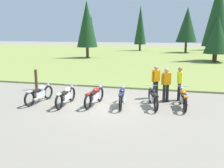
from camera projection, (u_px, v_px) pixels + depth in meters
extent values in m
plane|color=gray|center=(109.00, 106.00, 11.48)|extent=(140.00, 140.00, 0.00)
cube|color=olive|center=(153.00, 55.00, 35.81)|extent=(80.00, 44.00, 0.10)
cylinder|color=#47331E|center=(87.00, 53.00, 31.79)|extent=(0.36, 0.36, 1.46)
cone|color=#193D1E|center=(87.00, 24.00, 31.06)|extent=(2.61, 2.61, 5.70)
cylinder|color=#47331E|center=(211.00, 46.00, 45.25)|extent=(0.36, 0.36, 1.78)
cone|color=#193D1E|center=(213.00, 24.00, 44.45)|extent=(2.63, 2.63, 6.03)
cylinder|color=#47331E|center=(214.00, 54.00, 28.34)|extent=(0.36, 0.36, 1.76)
cone|color=#193D1E|center=(218.00, 13.00, 27.41)|extent=(2.98, 2.98, 7.33)
cylinder|color=#47331E|center=(91.00, 44.00, 57.78)|extent=(0.36, 0.36, 1.20)
cone|color=#193D1E|center=(91.00, 28.00, 57.05)|extent=(2.05, 2.05, 5.95)
cylinder|color=#47331E|center=(215.00, 58.00, 26.98)|extent=(0.36, 0.36, 1.05)
cone|color=#193D1E|center=(217.00, 34.00, 26.46)|extent=(2.58, 2.58, 4.05)
cylinder|color=#47331E|center=(140.00, 48.00, 44.09)|extent=(0.36, 0.36, 1.21)
cone|color=#193D1E|center=(140.00, 25.00, 43.28)|extent=(2.07, 2.07, 6.61)
cylinder|color=#47331E|center=(186.00, 48.00, 39.67)|extent=(0.36, 0.36, 1.76)
cone|color=#193D1E|center=(187.00, 25.00, 38.94)|extent=(3.24, 3.24, 5.37)
torus|color=black|center=(48.00, 92.00, 12.56)|extent=(0.20, 0.71, 0.70)
torus|color=black|center=(29.00, 99.00, 11.29)|extent=(0.20, 0.71, 0.70)
cube|color=silver|center=(39.00, 94.00, 11.92)|extent=(0.29, 0.66, 0.28)
ellipsoid|color=#B7B7BC|center=(41.00, 88.00, 12.02)|extent=(0.33, 0.51, 0.22)
cube|color=black|center=(36.00, 91.00, 11.67)|extent=(0.29, 0.51, 0.10)
cube|color=#B7B7BC|center=(29.00, 92.00, 11.22)|extent=(0.18, 0.34, 0.06)
cylinder|color=silver|center=(46.00, 83.00, 12.36)|extent=(0.62, 0.12, 0.03)
sphere|color=silver|center=(48.00, 85.00, 12.50)|extent=(0.14, 0.14, 0.14)
cylinder|color=silver|center=(38.00, 98.00, 11.61)|extent=(0.15, 0.55, 0.07)
torus|color=black|center=(72.00, 94.00, 12.16)|extent=(0.10, 0.70, 0.70)
torus|color=black|center=(59.00, 102.00, 10.83)|extent=(0.10, 0.70, 0.70)
cube|color=silver|center=(66.00, 97.00, 11.48)|extent=(0.20, 0.64, 0.28)
ellipsoid|color=beige|center=(67.00, 90.00, 11.60)|extent=(0.26, 0.48, 0.22)
cube|color=black|center=(63.00, 93.00, 11.23)|extent=(0.22, 0.48, 0.10)
cube|color=beige|center=(59.00, 94.00, 10.76)|extent=(0.14, 0.32, 0.06)
cylinder|color=silver|center=(71.00, 84.00, 11.96)|extent=(0.62, 0.04, 0.03)
sphere|color=silver|center=(72.00, 87.00, 12.10)|extent=(0.14, 0.14, 0.14)
cylinder|color=silver|center=(66.00, 101.00, 11.19)|extent=(0.07, 0.55, 0.07)
torus|color=black|center=(100.00, 94.00, 12.15)|extent=(0.18, 0.71, 0.70)
torus|color=black|center=(88.00, 102.00, 10.86)|extent=(0.18, 0.71, 0.70)
cube|color=silver|center=(94.00, 97.00, 11.49)|extent=(0.27, 0.66, 0.28)
ellipsoid|color=#AD1919|center=(96.00, 90.00, 11.60)|extent=(0.31, 0.51, 0.22)
cube|color=black|center=(92.00, 93.00, 11.24)|extent=(0.27, 0.50, 0.10)
cube|color=#AD1919|center=(88.00, 94.00, 10.79)|extent=(0.17, 0.33, 0.06)
cylinder|color=silver|center=(99.00, 84.00, 11.95)|extent=(0.62, 0.10, 0.03)
sphere|color=silver|center=(100.00, 87.00, 12.09)|extent=(0.14, 0.14, 0.14)
cylinder|color=silver|center=(95.00, 101.00, 11.19)|extent=(0.13, 0.55, 0.07)
torus|color=black|center=(123.00, 95.00, 12.02)|extent=(0.19, 0.71, 0.70)
torus|color=black|center=(120.00, 103.00, 10.66)|extent=(0.19, 0.71, 0.70)
cube|color=silver|center=(122.00, 98.00, 11.33)|extent=(0.28, 0.66, 0.28)
ellipsoid|color=navy|center=(122.00, 91.00, 11.45)|extent=(0.32, 0.51, 0.22)
cube|color=black|center=(121.00, 94.00, 11.07)|extent=(0.28, 0.50, 0.10)
cube|color=navy|center=(120.00, 95.00, 10.59)|extent=(0.18, 0.33, 0.06)
cylinder|color=silver|center=(123.00, 85.00, 11.82)|extent=(0.62, 0.11, 0.03)
sphere|color=silver|center=(123.00, 87.00, 11.96)|extent=(0.14, 0.14, 0.14)
cylinder|color=silver|center=(124.00, 102.00, 11.04)|extent=(0.14, 0.55, 0.07)
torus|color=black|center=(150.00, 95.00, 11.94)|extent=(0.28, 0.70, 0.70)
torus|color=black|center=(156.00, 104.00, 10.57)|extent=(0.28, 0.70, 0.70)
cube|color=silver|center=(153.00, 98.00, 11.24)|extent=(0.36, 0.67, 0.28)
ellipsoid|color=black|center=(153.00, 91.00, 11.36)|extent=(0.38, 0.53, 0.22)
cube|color=black|center=(154.00, 95.00, 10.98)|extent=(0.34, 0.52, 0.10)
cube|color=black|center=(156.00, 96.00, 10.50)|extent=(0.22, 0.35, 0.06)
cylinder|color=silver|center=(151.00, 85.00, 11.74)|extent=(0.61, 0.19, 0.03)
sphere|color=silver|center=(151.00, 88.00, 11.88)|extent=(0.14, 0.14, 0.14)
cylinder|color=silver|center=(157.00, 102.00, 10.97)|extent=(0.21, 0.55, 0.07)
torus|color=black|center=(181.00, 96.00, 11.79)|extent=(0.16, 0.71, 0.70)
torus|color=black|center=(185.00, 105.00, 10.43)|extent=(0.16, 0.71, 0.70)
cube|color=silver|center=(183.00, 99.00, 11.10)|extent=(0.26, 0.66, 0.28)
ellipsoid|color=orange|center=(183.00, 92.00, 11.22)|extent=(0.30, 0.50, 0.22)
cube|color=black|center=(184.00, 95.00, 10.84)|extent=(0.26, 0.50, 0.10)
cube|color=orange|center=(186.00, 97.00, 10.36)|extent=(0.17, 0.33, 0.06)
cylinder|color=silver|center=(182.00, 86.00, 11.59)|extent=(0.62, 0.09, 0.03)
sphere|color=silver|center=(182.00, 88.00, 11.73)|extent=(0.14, 0.14, 0.14)
cylinder|color=silver|center=(187.00, 103.00, 10.81)|extent=(0.12, 0.55, 0.07)
cylinder|color=black|center=(179.00, 91.00, 12.38)|extent=(0.14, 0.14, 0.88)
cylinder|color=black|center=(179.00, 92.00, 12.21)|extent=(0.14, 0.14, 0.88)
cube|color=#D8EA19|center=(180.00, 77.00, 12.15)|extent=(0.26, 0.38, 0.56)
sphere|color=#9E7051|center=(180.00, 69.00, 12.07)|extent=(0.22, 0.22, 0.22)
cylinder|color=#D8EA19|center=(180.00, 77.00, 12.36)|extent=(0.09, 0.09, 0.52)
cylinder|color=#D8EA19|center=(179.00, 79.00, 11.94)|extent=(0.09, 0.09, 0.52)
cylinder|color=black|center=(164.00, 93.00, 11.95)|extent=(0.14, 0.14, 0.88)
cylinder|color=black|center=(167.00, 93.00, 12.01)|extent=(0.14, 0.14, 0.88)
cube|color=orange|center=(166.00, 79.00, 11.83)|extent=(0.42, 0.38, 0.56)
sphere|color=tan|center=(167.00, 70.00, 11.75)|extent=(0.22, 0.22, 0.22)
cylinder|color=orange|center=(162.00, 79.00, 11.76)|extent=(0.09, 0.09, 0.52)
cylinder|color=orange|center=(170.00, 79.00, 11.91)|extent=(0.09, 0.09, 0.52)
cylinder|color=#2D2D38|center=(157.00, 89.00, 12.79)|extent=(0.14, 0.14, 0.88)
cylinder|color=#2D2D38|center=(154.00, 90.00, 12.70)|extent=(0.14, 0.14, 0.88)
cube|color=orange|center=(156.00, 76.00, 12.60)|extent=(0.41, 0.41, 0.56)
sphere|color=tan|center=(156.00, 68.00, 12.51)|extent=(0.22, 0.22, 0.22)
cylinder|color=orange|center=(159.00, 76.00, 12.72)|extent=(0.09, 0.09, 0.52)
cylinder|color=orange|center=(153.00, 77.00, 12.48)|extent=(0.09, 0.09, 0.52)
cube|color=#47331E|center=(36.00, 80.00, 14.57)|extent=(0.12, 0.12, 1.19)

